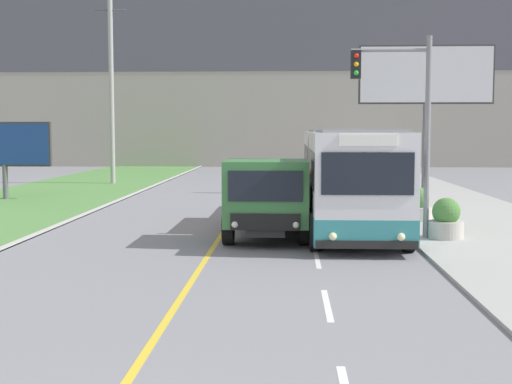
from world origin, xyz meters
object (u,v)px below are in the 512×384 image
object	(u,v)px
utility_pole_far	(111,85)
planter_round_second	(417,206)
city_bus	(347,178)
planter_round_near	(446,221)
traffic_light_mast	(405,111)
dump_truck	(268,198)
planter_round_third	(401,194)
billboard_large	(426,79)
billboard_small	(4,146)

from	to	relation	value
utility_pole_far	planter_round_second	size ratio (longest dim) A/B	9.98
city_bus	planter_round_second	bearing A→B (deg)	27.27
planter_round_near	traffic_light_mast	bearing A→B (deg)	175.51
utility_pole_far	planter_round_near	distance (m)	26.51
city_bus	planter_round_near	bearing A→B (deg)	-47.64
traffic_light_mast	planter_round_near	distance (m)	3.35
dump_truck	planter_round_third	size ratio (longest dim) A/B	5.67
billboard_large	planter_round_second	xyz separation A→B (m)	(-2.20, -10.50, -5.05)
utility_pole_far	planter_round_third	distance (m)	20.47
billboard_small	planter_round_near	size ratio (longest dim) A/B	3.70
billboard_large	planter_round_near	xyz separation A→B (m)	(-2.11, -14.64, -5.04)
traffic_light_mast	planter_round_near	size ratio (longest dim) A/B	4.97
dump_truck	utility_pole_far	bearing A→B (deg)	115.14
city_bus	utility_pole_far	size ratio (longest dim) A/B	1.04
city_bus	traffic_light_mast	world-z (taller)	traffic_light_mast
city_bus	dump_truck	bearing A→B (deg)	-135.18
billboard_large	billboard_small	world-z (taller)	billboard_large
city_bus	billboard_large	world-z (taller)	billboard_large
billboard_small	planter_round_second	xyz separation A→B (m)	(17.42, -7.37, -1.87)
utility_pole_far	traffic_light_mast	xyz separation A→B (m)	(13.73, -21.17, -2.10)
city_bus	planter_round_near	xyz separation A→B (m)	(2.59, -2.84, -1.03)
traffic_light_mast	dump_truck	bearing A→B (deg)	176.57
city_bus	planter_round_near	world-z (taller)	city_bus
traffic_light_mast	planter_round_second	distance (m)	5.23
billboard_small	traffic_light_mast	bearing A→B (deg)	-35.01
planter_round_second	billboard_large	bearing A→B (deg)	78.18
billboard_small	planter_round_second	world-z (taller)	billboard_small
city_bus	billboard_large	distance (m)	13.31
dump_truck	billboard_large	bearing A→B (deg)	63.18
city_bus	traffic_light_mast	xyz separation A→B (m)	(1.38, -2.75, 2.09)
billboard_large	utility_pole_far	bearing A→B (deg)	158.77
planter_round_near	planter_round_third	world-z (taller)	planter_round_third
dump_truck	planter_round_second	size ratio (longest dim) A/B	5.98
planter_round_second	planter_round_third	bearing A→B (deg)	88.87
planter_round_second	planter_round_near	bearing A→B (deg)	-88.77
city_bus	billboard_small	xyz separation A→B (m)	(-14.91, 8.67, 0.84)
traffic_light_mast	billboard_large	size ratio (longest dim) A/B	0.80
city_bus	utility_pole_far	world-z (taller)	utility_pole_far
billboard_large	planter_round_second	bearing A→B (deg)	-101.82
billboard_large	planter_round_near	bearing A→B (deg)	-98.20
planter_round_second	city_bus	bearing A→B (deg)	-152.73
billboard_small	planter_round_near	bearing A→B (deg)	-33.32
traffic_light_mast	billboard_small	distance (m)	19.93
traffic_light_mast	billboard_large	distance (m)	15.04
planter_round_near	planter_round_second	size ratio (longest dim) A/B	1.02
traffic_light_mast	planter_round_second	xyz separation A→B (m)	(1.12, 4.04, -3.13)
city_bus	dump_truck	distance (m)	3.59
billboard_large	planter_round_third	xyz separation A→B (m)	(-2.12, -6.37, -5.02)
planter_round_second	planter_round_third	xyz separation A→B (m)	(0.08, 4.14, 0.03)
dump_truck	planter_round_near	size ratio (longest dim) A/B	5.88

